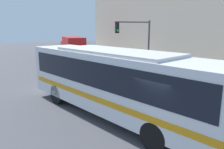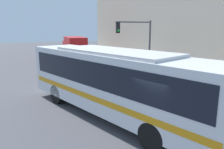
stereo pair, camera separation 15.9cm
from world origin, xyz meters
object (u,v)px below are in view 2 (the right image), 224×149
city_bus (113,79)px  traffic_light_pole (137,37)px  parking_meter (154,66)px  pedestrian_mid_block (156,62)px  fire_hydrant (187,85)px  pedestrian_near_corner (179,70)px  delivery_truck (74,46)px

city_bus → traffic_light_pole: size_ratio=2.43×
parking_meter → pedestrian_mid_block: 2.29m
pedestrian_mid_block → fire_hydrant: bearing=-101.6°
traffic_light_pole → city_bus: bearing=-122.9°
traffic_light_pole → parking_meter: traffic_light_pole is taller
city_bus → pedestrian_near_corner: city_bus is taller
city_bus → fire_hydrant: 6.64m
traffic_light_pole → parking_meter: 2.81m
traffic_light_pole → pedestrian_near_corner: 4.63m
traffic_light_pole → pedestrian_mid_block: 3.38m
traffic_light_pole → parking_meter: size_ratio=3.47×
fire_hydrant → parking_meter: size_ratio=0.49×
fire_hydrant → pedestrian_near_corner: pedestrian_near_corner is taller
parking_meter → pedestrian_near_corner: pedestrian_near_corner is taller
delivery_truck → traffic_light_pole: (3.06, -13.73, 1.76)m
city_bus → pedestrian_near_corner: bearing=9.0°
city_bus → parking_meter: 9.01m
city_bus → traffic_light_pole: traffic_light_pole is taller
traffic_light_pole → pedestrian_mid_block: (2.32, 0.73, -2.35)m
fire_hydrant → pedestrian_near_corner: bearing=71.2°
parking_meter → pedestrian_near_corner: size_ratio=0.74×
fire_hydrant → traffic_light_pole: bearing=100.8°
pedestrian_near_corner → pedestrian_mid_block: (0.65, 4.38, -0.04)m
delivery_truck → traffic_light_pole: size_ratio=1.64×
pedestrian_near_corner → delivery_truck: bearing=105.3°
parking_meter → city_bus: bearing=-132.6°
city_bus → parking_meter: city_bus is taller
city_bus → delivery_truck: city_bus is taller
fire_hydrant → pedestrian_mid_block: (1.27, 6.22, 0.56)m
pedestrian_near_corner → pedestrian_mid_block: size_ratio=1.04×
traffic_light_pole → pedestrian_mid_block: traffic_light_pole is taller
fire_hydrant → traffic_light_pole: (-1.05, 5.49, 2.91)m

